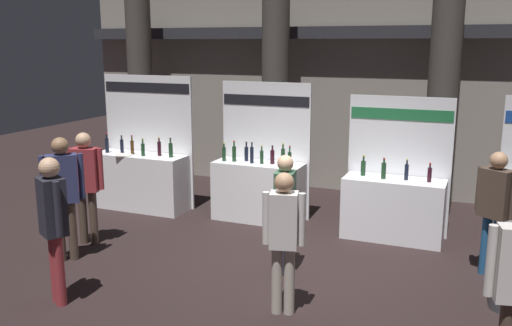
{
  "coord_description": "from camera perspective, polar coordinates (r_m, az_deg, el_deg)",
  "views": [
    {
      "loc": [
        2.35,
        -6.78,
        3.06
      ],
      "look_at": [
        -0.73,
        0.56,
        1.34
      ],
      "focal_mm": 39.19,
      "sensor_mm": 36.0,
      "label": 1
    }
  ],
  "objects": [
    {
      "name": "visitor_2",
      "position": [
        8.87,
        -16.99,
        -1.47
      ],
      "size": [
        0.54,
        0.34,
        1.74
      ],
      "rotation": [
        0.0,
        0.0,
        0.31
      ],
      "color": "#47382D",
      "rests_on": "ground_plane"
    },
    {
      "name": "ground_plane",
      "position": [
        7.8,
        3.39,
        -10.91
      ],
      "size": [
        25.51,
        25.51,
        0.0
      ],
      "primitive_type": "plane",
      "color": "black"
    },
    {
      "name": "visitor_7",
      "position": [
        8.26,
        -19.09,
        -2.41
      ],
      "size": [
        0.46,
        0.43,
        1.79
      ],
      "rotation": [
        0.0,
        0.0,
        0.73
      ],
      "color": "#47382D",
      "rests_on": "ground_plane"
    },
    {
      "name": "visitor_1",
      "position": [
        6.93,
        -19.99,
        -5.31
      ],
      "size": [
        0.42,
        0.38,
        1.78
      ],
      "rotation": [
        0.0,
        0.0,
        5.76
      ],
      "color": "maroon",
      "rests_on": "ground_plane"
    },
    {
      "name": "visitor_5",
      "position": [
        7.44,
        2.97,
        -4.25
      ],
      "size": [
        0.29,
        0.49,
        1.62
      ],
      "rotation": [
        0.0,
        0.0,
        1.73
      ],
      "color": "#23232D",
      "rests_on": "ground_plane"
    },
    {
      "name": "exhibitor_booth_2",
      "position": [
        9.1,
        13.87,
        -3.97
      ],
      "size": [
        1.63,
        0.66,
        2.24
      ],
      "color": "white",
      "rests_on": "ground_plane"
    },
    {
      "name": "trash_bin",
      "position": [
        7.25,
        24.37,
        -10.84
      ],
      "size": [
        0.39,
        0.39,
        0.71
      ],
      "color": "#38383D",
      "rests_on": "ground_plane"
    },
    {
      "name": "exhibitor_booth_1",
      "position": [
        9.75,
        0.35,
        -2.3
      ],
      "size": [
        1.64,
        0.66,
        2.39
      ],
      "color": "white",
      "rests_on": "ground_plane"
    },
    {
      "name": "visitor_4",
      "position": [
        7.95,
        23.2,
        -3.76
      ],
      "size": [
        0.49,
        0.41,
        1.69
      ],
      "rotation": [
        0.0,
        0.0,
        5.72
      ],
      "color": "navy",
      "rests_on": "ground_plane"
    },
    {
      "name": "exhibitor_booth_0",
      "position": [
        10.63,
        -11.59,
        -1.26
      ],
      "size": [
        1.86,
        0.72,
        2.47
      ],
      "color": "white",
      "rests_on": "ground_plane"
    },
    {
      "name": "visitor_0",
      "position": [
        6.31,
        2.83,
        -7.11
      ],
      "size": [
        0.47,
        0.31,
        1.67
      ],
      "rotation": [
        0.0,
        0.0,
        0.26
      ],
      "color": "#ADA393",
      "rests_on": "ground_plane"
    },
    {
      "name": "hall_colonnade",
      "position": [
        11.38,
        11.01,
        10.93
      ],
      "size": [
        12.75,
        1.4,
        5.91
      ],
      "color": "gray",
      "rests_on": "ground_plane"
    }
  ]
}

